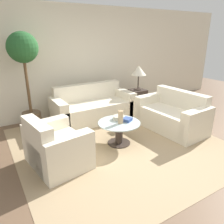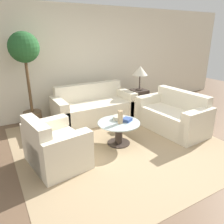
{
  "view_description": "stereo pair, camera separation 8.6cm",
  "coord_description": "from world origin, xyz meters",
  "px_view_note": "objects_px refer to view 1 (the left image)",
  "views": [
    {
      "loc": [
        -2.0,
        -2.37,
        1.94
      ],
      "look_at": [
        0.02,
        0.95,
        0.55
      ],
      "focal_mm": 35.0,
      "sensor_mm": 36.0,
      "label": 1
    },
    {
      "loc": [
        -1.92,
        -2.41,
        1.94
      ],
      "look_at": [
        0.02,
        0.95,
        0.55
      ],
      "focal_mm": 35.0,
      "sensor_mm": 36.0,
      "label": 2
    }
  ],
  "objects_px": {
    "loveseat": "(173,116)",
    "coffee_table": "(119,130)",
    "vase": "(121,117)",
    "book_stack": "(127,120)",
    "bowl": "(119,118)",
    "table_lamp": "(139,71)",
    "potted_plant": "(25,64)",
    "sofa_main": "(92,108)",
    "armchair": "(54,149)"
  },
  "relations": [
    {
      "from": "armchair",
      "to": "loveseat",
      "type": "height_order",
      "value": "loveseat"
    },
    {
      "from": "coffee_table",
      "to": "bowl",
      "type": "height_order",
      "value": "bowl"
    },
    {
      "from": "loveseat",
      "to": "bowl",
      "type": "height_order",
      "value": "loveseat"
    },
    {
      "from": "potted_plant",
      "to": "armchair",
      "type": "bearing_deg",
      "value": -90.63
    },
    {
      "from": "coffee_table",
      "to": "bowl",
      "type": "bearing_deg",
      "value": 60.04
    },
    {
      "from": "armchair",
      "to": "vase",
      "type": "bearing_deg",
      "value": -96.17
    },
    {
      "from": "loveseat",
      "to": "potted_plant",
      "type": "distance_m",
      "value": 3.22
    },
    {
      "from": "coffee_table",
      "to": "book_stack",
      "type": "xyz_separation_m",
      "value": [
        0.16,
        -0.02,
        0.18
      ]
    },
    {
      "from": "loveseat",
      "to": "coffee_table",
      "type": "height_order",
      "value": "loveseat"
    },
    {
      "from": "loveseat",
      "to": "vase",
      "type": "height_order",
      "value": "loveseat"
    },
    {
      "from": "armchair",
      "to": "loveseat",
      "type": "distance_m",
      "value": 2.6
    },
    {
      "from": "table_lamp",
      "to": "vase",
      "type": "distance_m",
      "value": 1.97
    },
    {
      "from": "sofa_main",
      "to": "bowl",
      "type": "height_order",
      "value": "sofa_main"
    },
    {
      "from": "table_lamp",
      "to": "vase",
      "type": "xyz_separation_m",
      "value": [
        -1.39,
        -1.3,
        -0.52
      ]
    },
    {
      "from": "potted_plant",
      "to": "vase",
      "type": "height_order",
      "value": "potted_plant"
    },
    {
      "from": "armchair",
      "to": "table_lamp",
      "type": "distance_m",
      "value": 3.06
    },
    {
      "from": "coffee_table",
      "to": "potted_plant",
      "type": "xyz_separation_m",
      "value": [
        -1.22,
        1.56,
        1.11
      ]
    },
    {
      "from": "book_stack",
      "to": "bowl",
      "type": "bearing_deg",
      "value": 90.26
    },
    {
      "from": "sofa_main",
      "to": "armchair",
      "type": "xyz_separation_m",
      "value": [
        -1.37,
        -1.46,
        0.0
      ]
    },
    {
      "from": "armchair",
      "to": "coffee_table",
      "type": "distance_m",
      "value": 1.24
    },
    {
      "from": "vase",
      "to": "book_stack",
      "type": "xyz_separation_m",
      "value": [
        0.16,
        0.02,
        -0.09
      ]
    },
    {
      "from": "sofa_main",
      "to": "table_lamp",
      "type": "height_order",
      "value": "table_lamp"
    },
    {
      "from": "vase",
      "to": "potted_plant",
      "type": "bearing_deg",
      "value": 127.3
    },
    {
      "from": "sofa_main",
      "to": "table_lamp",
      "type": "distance_m",
      "value": 1.48
    },
    {
      "from": "sofa_main",
      "to": "potted_plant",
      "type": "height_order",
      "value": "potted_plant"
    },
    {
      "from": "potted_plant",
      "to": "book_stack",
      "type": "bearing_deg",
      "value": -48.88
    },
    {
      "from": "loveseat",
      "to": "coffee_table",
      "type": "bearing_deg",
      "value": -94.1
    },
    {
      "from": "vase",
      "to": "book_stack",
      "type": "distance_m",
      "value": 0.18
    },
    {
      "from": "book_stack",
      "to": "sofa_main",
      "type": "bearing_deg",
      "value": 62.79
    },
    {
      "from": "sofa_main",
      "to": "coffee_table",
      "type": "height_order",
      "value": "sofa_main"
    },
    {
      "from": "coffee_table",
      "to": "bowl",
      "type": "relative_size",
      "value": 3.59
    },
    {
      "from": "potted_plant",
      "to": "bowl",
      "type": "distance_m",
      "value": 2.14
    },
    {
      "from": "potted_plant",
      "to": "book_stack",
      "type": "height_order",
      "value": "potted_plant"
    },
    {
      "from": "table_lamp",
      "to": "potted_plant",
      "type": "distance_m",
      "value": 2.65
    },
    {
      "from": "loveseat",
      "to": "book_stack",
      "type": "height_order",
      "value": "loveseat"
    },
    {
      "from": "loveseat",
      "to": "coffee_table",
      "type": "xyz_separation_m",
      "value": [
        -1.36,
        0.01,
        -0.01
      ]
    },
    {
      "from": "coffee_table",
      "to": "potted_plant",
      "type": "height_order",
      "value": "potted_plant"
    },
    {
      "from": "armchair",
      "to": "potted_plant",
      "type": "distance_m",
      "value": 1.98
    },
    {
      "from": "sofa_main",
      "to": "book_stack",
      "type": "relative_size",
      "value": 8.65
    },
    {
      "from": "bowl",
      "to": "book_stack",
      "type": "relative_size",
      "value": 0.99
    },
    {
      "from": "loveseat",
      "to": "potted_plant",
      "type": "bearing_deg",
      "value": -124.9
    },
    {
      "from": "loveseat",
      "to": "bowl",
      "type": "relative_size",
      "value": 7.09
    },
    {
      "from": "sofa_main",
      "to": "vase",
      "type": "relative_size",
      "value": 8.0
    },
    {
      "from": "armchair",
      "to": "potted_plant",
      "type": "xyz_separation_m",
      "value": [
        0.02,
        1.65,
        1.1
      ]
    },
    {
      "from": "vase",
      "to": "table_lamp",
      "type": "bearing_deg",
      "value": 43.15
    },
    {
      "from": "table_lamp",
      "to": "book_stack",
      "type": "relative_size",
      "value": 2.78
    },
    {
      "from": "armchair",
      "to": "coffee_table",
      "type": "relative_size",
      "value": 1.36
    },
    {
      "from": "coffee_table",
      "to": "armchair",
      "type": "bearing_deg",
      "value": -175.68
    },
    {
      "from": "loveseat",
      "to": "bowl",
      "type": "distance_m",
      "value": 1.31
    },
    {
      "from": "vase",
      "to": "bowl",
      "type": "xyz_separation_m",
      "value": [
        0.07,
        0.18,
        -0.08
      ]
    }
  ]
}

